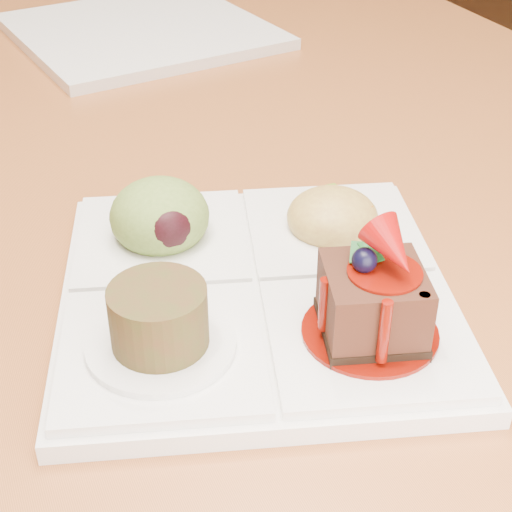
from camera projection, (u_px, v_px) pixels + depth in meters
name	position (u px, v px, depth m)	size (l,w,h in m)	color
dining_table	(81.00, 137.00, 0.83)	(1.00, 1.80, 0.75)	#A25629
sampler_plate	(253.00, 276.00, 0.47)	(0.29, 0.29, 0.09)	silver
second_plate	(141.00, 31.00, 0.89)	(0.26, 0.26, 0.01)	silver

